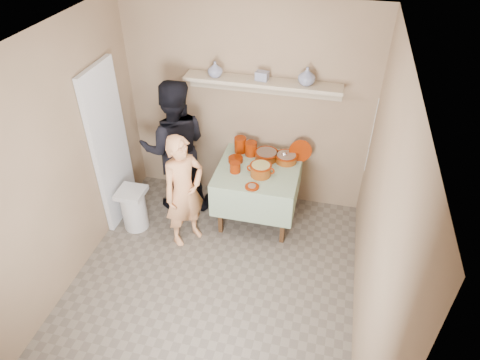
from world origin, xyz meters
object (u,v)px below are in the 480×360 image
(person_cook, at_px, (184,192))
(serving_table, at_px, (258,176))
(cazuela_rice, at_px, (261,169))
(trash_bin, at_px, (134,208))
(person_helper, at_px, (175,148))

(person_cook, distance_m, serving_table, 0.94)
(person_cook, height_order, serving_table, person_cook)
(cazuela_rice, xyz_separation_m, trash_bin, (-1.49, -0.40, -0.56))
(person_helper, height_order, trash_bin, person_helper)
(person_helper, distance_m, trash_bin, 0.90)
(cazuela_rice, height_order, trash_bin, cazuela_rice)
(serving_table, xyz_separation_m, cazuela_rice, (0.05, -0.13, 0.20))
(person_helper, bearing_deg, cazuela_rice, 152.19)
(trash_bin, bearing_deg, person_helper, 55.16)
(serving_table, relative_size, cazuela_rice, 2.95)
(person_cook, xyz_separation_m, trash_bin, (-0.70, 0.04, -0.42))
(cazuela_rice, bearing_deg, trash_bin, -165.08)
(person_cook, bearing_deg, person_helper, 65.38)
(person_helper, relative_size, cazuela_rice, 5.32)
(trash_bin, bearing_deg, serving_table, 20.22)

